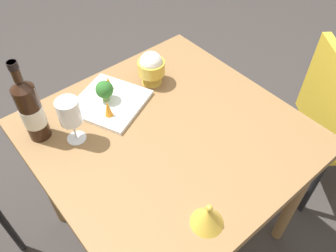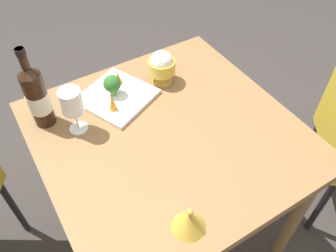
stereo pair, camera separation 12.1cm
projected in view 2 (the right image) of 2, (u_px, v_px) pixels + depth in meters
name	position (u px, v px, depth m)	size (l,w,h in m)	color
ground_plane	(168.00, 226.00, 1.77)	(8.00, 8.00, 0.00)	#383330
dining_table	(168.00, 146.00, 1.30)	(0.90, 0.90, 0.73)	olive
wine_bottle	(37.00, 96.00, 1.18)	(0.08, 0.08, 0.32)	black
wine_glass	(72.00, 103.00, 1.15)	(0.08, 0.08, 0.18)	white
rice_bowl	(162.00, 66.00, 1.38)	(0.11, 0.11, 0.14)	gold
rice_bowl_lid	(189.00, 220.00, 0.96)	(0.10, 0.10, 0.09)	gold
serving_plate	(117.00, 97.00, 1.35)	(0.33, 0.33, 0.02)	white
broccoli_floret	(112.00, 84.00, 1.31)	(0.07, 0.07, 0.09)	#729E4C
carrot_garnish_left	(118.00, 77.00, 1.38)	(0.03, 0.03, 0.05)	orange
carrot_garnish_right	(112.00, 102.00, 1.27)	(0.03, 0.03, 0.07)	orange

